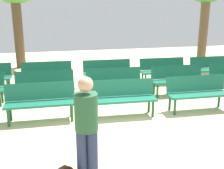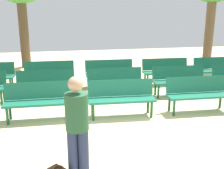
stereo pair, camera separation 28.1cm
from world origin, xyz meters
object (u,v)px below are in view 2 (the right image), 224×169
(bench_r0_c3, at_px, (198,92))
(visitor_with_backpack, at_px, (77,123))
(bench_r0_c2, at_px, (121,96))
(bench_r1_c3, at_px, (179,79))
(bench_r2_c2, at_px, (110,71))
(bench_r0_c1, at_px, (39,99))
(bench_r2_c4, at_px, (216,68))
(bench_r1_c2, at_px, (115,81))
(bench_r1_c1, at_px, (46,84))
(bench_r2_c3, at_px, (166,70))
(bench_r2_c1, at_px, (49,73))

(bench_r0_c3, relative_size, visitor_with_backpack, 0.98)
(bench_r0_c2, xyz_separation_m, bench_r1_c3, (2.07, 1.26, 0.00))
(bench_r1_c3, bearing_deg, bench_r0_c3, -90.99)
(bench_r2_c2, bearing_deg, bench_r0_c2, -92.36)
(bench_r0_c1, bearing_deg, bench_r2_c4, 22.27)
(bench_r0_c3, relative_size, bench_r1_c2, 1.00)
(bench_r0_c3, distance_m, bench_r1_c3, 1.33)
(bench_r0_c1, bearing_deg, bench_r1_c1, 87.11)
(visitor_with_backpack, bearing_deg, bench_r2_c3, -114.02)
(bench_r1_c2, bearing_deg, bench_r1_c3, 0.14)
(bench_r1_c2, height_order, visitor_with_backpack, visitor_with_backpack)
(bench_r0_c3, xyz_separation_m, bench_r2_c4, (2.01, 2.46, 0.00))
(bench_r1_c2, bearing_deg, bench_r0_c2, -92.53)
(bench_r0_c1, bearing_deg, bench_r2_c1, 87.97)
(bench_r1_c2, bearing_deg, bench_r0_c3, -34.83)
(bench_r1_c1, relative_size, visitor_with_backpack, 0.98)
(bench_r1_c2, xyz_separation_m, bench_r2_c4, (3.85, 1.04, 0.00))
(bench_r0_c1, relative_size, bench_r2_c1, 1.00)
(bench_r1_c3, xyz_separation_m, bench_r2_c4, (1.90, 1.13, 0.00))
(bench_r0_c2, relative_size, visitor_with_backpack, 0.98)
(bench_r2_c4, bearing_deg, bench_r1_c1, -168.31)
(bench_r0_c2, xyz_separation_m, bench_r2_c4, (3.97, 2.39, 0.00))
(bench_r0_c1, height_order, bench_r1_c2, same)
(bench_r2_c4, bearing_deg, bench_r0_c1, -157.05)
(bench_r0_c2, bearing_deg, visitor_with_backpack, -113.58)
(bench_r0_c2, bearing_deg, bench_r2_c3, 52.88)
(bench_r0_c2, relative_size, bench_r2_c4, 1.00)
(bench_r1_c1, relative_size, bench_r1_c3, 1.00)
(bench_r0_c2, xyz_separation_m, bench_r0_c3, (1.97, -0.07, 0.00))
(bench_r1_c2, height_order, bench_r2_c4, same)
(visitor_with_backpack, bearing_deg, bench_r0_c3, -133.49)
(bench_r1_c2, bearing_deg, bench_r1_c1, -179.57)
(bench_r1_c2, bearing_deg, bench_r2_c4, 17.84)
(bench_r1_c3, relative_size, visitor_with_backpack, 0.99)
(bench_r0_c3, height_order, bench_r2_c2, same)
(bench_r0_c2, relative_size, bench_r2_c2, 1.01)
(bench_r0_c3, bearing_deg, bench_r1_c3, 87.57)
(bench_r2_c1, height_order, bench_r2_c2, same)
(bench_r2_c3, height_order, visitor_with_backpack, visitor_with_backpack)
(bench_r0_c1, bearing_deg, bench_r0_c3, -1.74)
(bench_r2_c4, bearing_deg, bench_r0_c3, -126.97)
(bench_r1_c2, bearing_deg, bench_r2_c2, 89.36)
(bench_r0_c3, distance_m, bench_r1_c1, 4.08)
(bench_r0_c1, distance_m, bench_r0_c2, 1.94)
(bench_r0_c3, xyz_separation_m, bench_r1_c3, (0.10, 1.33, 0.00))
(bench_r0_c2, distance_m, visitor_with_backpack, 2.72)
(bench_r1_c3, xyz_separation_m, bench_r2_c1, (-3.84, 1.49, 0.00))
(bench_r0_c3, relative_size, bench_r2_c3, 1.00)
(bench_r2_c2, relative_size, bench_r2_c3, 1.00)
(bench_r2_c2, distance_m, visitor_with_backpack, 5.23)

